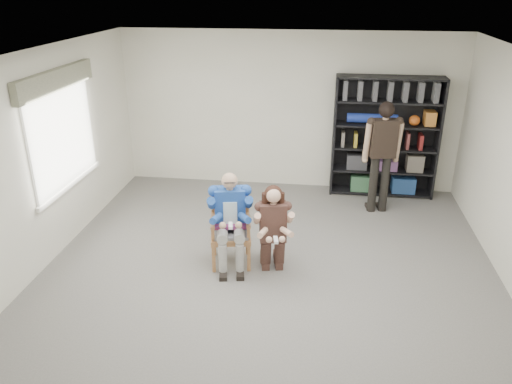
% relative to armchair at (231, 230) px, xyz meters
% --- Properties ---
extents(room_shell, '(6.00, 7.00, 2.80)m').
position_rel_armchair_xyz_m(room_shell, '(0.54, -0.55, 0.90)').
color(room_shell, silver).
rests_on(room_shell, ground).
extents(floor, '(6.00, 7.00, 0.01)m').
position_rel_armchair_xyz_m(floor, '(0.54, -0.55, -0.50)').
color(floor, slate).
rests_on(floor, ground).
extents(window_left, '(0.16, 2.00, 1.75)m').
position_rel_armchair_xyz_m(window_left, '(-2.41, 0.45, 1.13)').
color(window_left, white).
rests_on(window_left, room_shell).
extents(armchair, '(0.68, 0.66, 1.01)m').
position_rel_armchair_xyz_m(armchair, '(0.00, 0.00, 0.00)').
color(armchair, '#A25E3C').
rests_on(armchair, floor).
extents(seated_man, '(0.70, 0.88, 1.31)m').
position_rel_armchair_xyz_m(seated_man, '(0.00, 0.00, 0.15)').
color(seated_man, navy).
rests_on(seated_man, floor).
extents(kneeling_woman, '(0.65, 0.88, 1.20)m').
position_rel_armchair_xyz_m(kneeling_woman, '(0.58, -0.12, 0.10)').
color(kneeling_woman, '#3A2620').
rests_on(kneeling_woman, floor).
extents(bookshelf, '(1.80, 0.38, 2.10)m').
position_rel_armchair_xyz_m(bookshelf, '(2.24, 2.73, 0.55)').
color(bookshelf, black).
rests_on(bookshelf, floor).
extents(standing_man, '(0.62, 0.42, 1.84)m').
position_rel_armchair_xyz_m(standing_man, '(2.11, 1.97, 0.42)').
color(standing_man, black).
rests_on(standing_man, floor).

